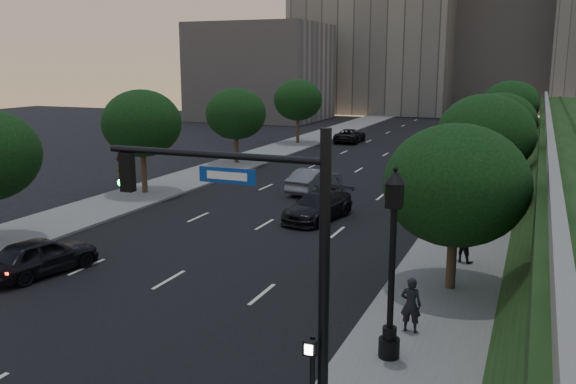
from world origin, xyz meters
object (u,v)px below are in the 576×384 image
at_px(street_lamp, 392,273).
at_px(sedan_far_left, 350,136).
at_px(sedan_near_left, 41,256).
at_px(pedestrian_b, 465,241).
at_px(traffic_signal_mast, 278,276).
at_px(pedestrian_a, 411,305).
at_px(pedestrian_c, 455,225).
at_px(sedan_mid_left, 315,180).
at_px(sedan_far_right, 430,158).
at_px(sedan_near_right, 318,206).

bearing_deg(street_lamp, sedan_far_left, 107.91).
height_order(sedan_near_left, pedestrian_b, pedestrian_b).
xyz_separation_m(traffic_signal_mast, pedestrian_a, (1.91, 5.90, -2.65)).
distance_m(traffic_signal_mast, street_lamp, 4.47).
relative_size(street_lamp, sedan_far_left, 1.07).
height_order(street_lamp, pedestrian_b, street_lamp).
bearing_deg(pedestrian_c, street_lamp, 66.26).
bearing_deg(pedestrian_c, sedan_mid_left, -64.61).
height_order(sedan_near_left, pedestrian_c, pedestrian_c).
height_order(sedan_far_left, pedestrian_b, pedestrian_b).
bearing_deg(sedan_far_right, sedan_far_left, 135.73).
bearing_deg(sedan_near_left, pedestrian_a, -166.68).
xyz_separation_m(street_lamp, pedestrian_c, (0.27, 11.83, -1.52)).
bearing_deg(sedan_mid_left, pedestrian_a, 126.00).
bearing_deg(pedestrian_b, street_lamp, 108.92).
xyz_separation_m(pedestrian_a, pedestrian_c, (0.05, 9.93, 0.08)).
bearing_deg(sedan_far_right, traffic_signal_mast, -79.57).
distance_m(pedestrian_a, pedestrian_c, 9.93).
relative_size(traffic_signal_mast, street_lamp, 1.25).
bearing_deg(pedestrian_b, sedan_far_left, -42.01).
bearing_deg(pedestrian_b, sedan_far_right, -52.72).
distance_m(street_lamp, pedestrian_b, 9.72).
height_order(sedan_far_left, pedestrian_c, pedestrian_c).
height_order(pedestrian_a, pedestrian_b, pedestrian_b).
relative_size(street_lamp, pedestrian_c, 2.92).
bearing_deg(traffic_signal_mast, sedan_far_left, 104.79).
relative_size(street_lamp, pedestrian_b, 3.19).
height_order(traffic_signal_mast, pedestrian_b, traffic_signal_mast).
height_order(sedan_near_left, sedan_mid_left, sedan_mid_left).
relative_size(sedan_far_left, sedan_far_right, 1.18).
xyz_separation_m(street_lamp, sedan_mid_left, (-9.80, 20.94, -1.82)).
height_order(sedan_near_right, sedan_far_right, sedan_far_right).
bearing_deg(pedestrian_c, pedestrian_a, 67.28).
relative_size(sedan_near_left, sedan_mid_left, 0.92).
distance_m(street_lamp, pedestrian_a, 2.50).
height_order(street_lamp, pedestrian_c, street_lamp).
height_order(sedan_mid_left, pedestrian_a, pedestrian_a).
xyz_separation_m(sedan_near_left, pedestrian_b, (15.51, 7.58, 0.26)).
bearing_deg(pedestrian_c, pedestrian_b, 84.30).
relative_size(traffic_signal_mast, sedan_far_right, 1.57).
height_order(street_lamp, sedan_far_left, street_lamp).
bearing_deg(sedan_mid_left, sedan_near_left, 84.19).
bearing_deg(pedestrian_a, pedestrian_c, -90.47).
height_order(sedan_far_left, pedestrian_a, pedestrian_a).
height_order(sedan_near_left, pedestrian_a, pedestrian_a).
height_order(sedan_mid_left, sedan_far_right, sedan_mid_left).
relative_size(pedestrian_a, pedestrian_b, 1.00).
xyz_separation_m(street_lamp, pedestrian_a, (0.22, 1.90, -1.61)).
relative_size(street_lamp, sedan_mid_left, 1.14).
relative_size(sedan_far_left, pedestrian_c, 2.73).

